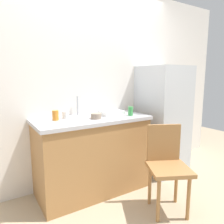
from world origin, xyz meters
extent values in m
plane|color=tan|center=(0.00, 0.00, 0.00)|extent=(8.00, 8.00, 0.00)
cube|color=white|center=(0.00, 1.00, 1.28)|extent=(4.80, 0.10, 2.56)
cube|color=#A87542|center=(-0.13, 0.65, 0.44)|extent=(1.30, 0.60, 0.88)
cube|color=#B7B7BC|center=(-0.13, 0.65, 0.90)|extent=(1.34, 0.64, 0.04)
cylinder|color=#B7B7BC|center=(-0.20, 0.90, 1.04)|extent=(0.02, 0.02, 0.23)
cube|color=silver|center=(1.01, 0.64, 0.77)|extent=(0.58, 0.62, 1.54)
cylinder|color=#A87542|center=(0.14, -0.21, 0.23)|extent=(0.04, 0.04, 0.45)
cylinder|color=#A87542|center=(0.41, -0.35, 0.23)|extent=(0.04, 0.04, 0.45)
cylinder|color=#A87542|center=(0.27, 0.06, 0.23)|extent=(0.04, 0.04, 0.45)
cylinder|color=#A87542|center=(0.54, -0.08, 0.23)|extent=(0.04, 0.04, 0.45)
cube|color=#A87542|center=(0.34, -0.15, 0.47)|extent=(0.54, 0.54, 0.04)
cube|color=#A87542|center=(0.42, 0.02, 0.69)|extent=(0.34, 0.19, 0.40)
cube|color=white|center=(0.17, 0.69, 0.94)|extent=(0.28, 0.20, 0.05)
cylinder|color=gray|center=(-0.12, 0.56, 0.95)|extent=(0.12, 0.12, 0.06)
cylinder|color=white|center=(-0.41, 0.76, 0.96)|extent=(0.08, 0.08, 0.08)
cylinder|color=green|center=(0.33, 0.51, 0.97)|extent=(0.06, 0.06, 0.11)
cylinder|color=orange|center=(-0.54, 0.72, 0.97)|extent=(0.07, 0.07, 0.11)
camera|label=1|loc=(-1.23, -1.56, 1.40)|focal=34.17mm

